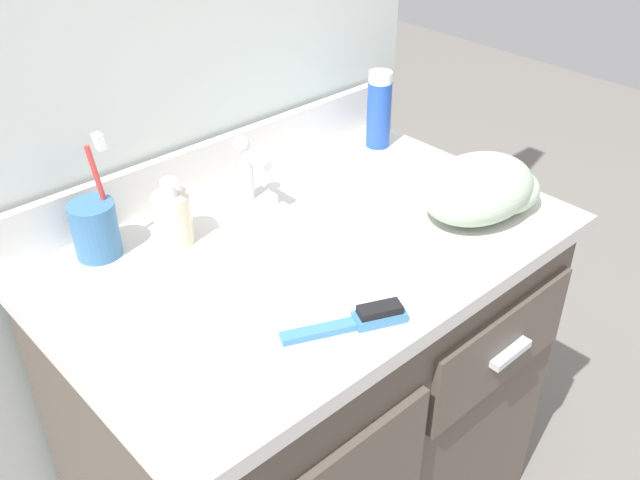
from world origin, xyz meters
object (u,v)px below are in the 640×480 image
Objects in this scene: shaving_cream_can at (379,110)px; hairbrush at (362,319)px; soap_dispenser at (173,217)px; hand_towel at (484,188)px; toothbrush_cup at (95,228)px.

hairbrush is at bearing -138.63° from shaving_cream_can.
shaving_cream_can is 0.60m from hairbrush.
soap_dispenser is at bearing 126.04° from hairbrush.
soap_dispenser is at bearing -177.23° from shaving_cream_can.
hand_towel is at bearing -32.45° from soap_dispenser.
toothbrush_cup is at bearing 138.47° from hairbrush.
soap_dispenser reaches higher than hairbrush.
toothbrush_cup is 0.12m from soap_dispenser.
hand_towel is (-0.06, -0.32, -0.03)m from shaving_cream_can.
toothbrush_cup is 1.27× the size of shaving_cream_can.
hairbrush is 0.39m from hand_towel.
shaving_cream_can is (0.64, -0.03, 0.03)m from toothbrush_cup.
toothbrush_cup reaches higher than hand_towel.
soap_dispenser is 0.51× the size of hand_towel.
hairbrush is at bearing -168.93° from hand_towel.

